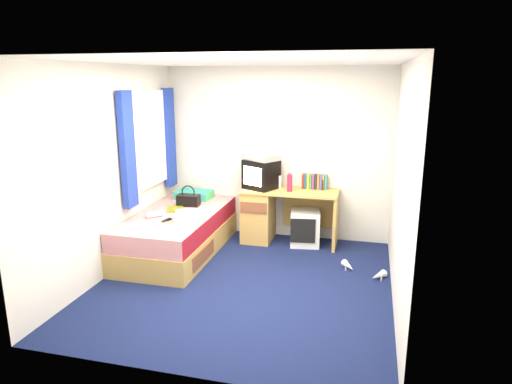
% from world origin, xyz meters
% --- Properties ---
extents(ground, '(3.40, 3.40, 0.00)m').
position_xyz_m(ground, '(0.00, 0.00, 0.00)').
color(ground, '#0C1438').
rests_on(ground, ground).
extents(room_shell, '(3.40, 3.40, 3.40)m').
position_xyz_m(room_shell, '(0.00, 0.00, 1.45)').
color(room_shell, white).
rests_on(room_shell, ground).
extents(bed, '(1.01, 2.00, 0.54)m').
position_xyz_m(bed, '(-1.10, 0.70, 0.27)').
color(bed, tan).
rests_on(bed, ground).
extents(pillow, '(0.52, 0.34, 0.11)m').
position_xyz_m(pillow, '(-1.16, 1.44, 0.60)').
color(pillow, '#1B72B3').
rests_on(pillow, bed).
extents(desk, '(1.30, 0.55, 0.75)m').
position_xyz_m(desk, '(-0.02, 1.44, 0.41)').
color(desk, tan).
rests_on(desk, ground).
extents(storage_cube, '(0.44, 0.44, 0.49)m').
position_xyz_m(storage_cube, '(0.48, 1.39, 0.24)').
color(storage_cube, silver).
rests_on(storage_cube, ground).
extents(crt_tv, '(0.53, 0.51, 0.40)m').
position_xyz_m(crt_tv, '(-0.16, 1.44, 0.95)').
color(crt_tv, black).
rests_on(crt_tv, desk).
extents(vcr, '(0.57, 0.53, 0.09)m').
position_xyz_m(vcr, '(-0.16, 1.44, 1.20)').
color(vcr, silver).
rests_on(vcr, crt_tv).
extents(book_row, '(0.34, 0.13, 0.20)m').
position_xyz_m(book_row, '(0.56, 1.60, 0.85)').
color(book_row, maroon).
rests_on(book_row, desk).
extents(picture_frame, '(0.04, 0.12, 0.14)m').
position_xyz_m(picture_frame, '(0.67, 1.59, 0.82)').
color(picture_frame, black).
rests_on(picture_frame, desk).
extents(pink_water_bottle, '(0.07, 0.07, 0.22)m').
position_xyz_m(pink_water_bottle, '(0.26, 1.35, 0.86)').
color(pink_water_bottle, red).
rests_on(pink_water_bottle, desk).
extents(aerosol_can, '(0.05, 0.05, 0.18)m').
position_xyz_m(aerosol_can, '(0.09, 1.50, 0.84)').
color(aerosol_can, silver).
rests_on(aerosol_can, desk).
extents(handbag, '(0.31, 0.19, 0.28)m').
position_xyz_m(handbag, '(-1.09, 1.06, 0.62)').
color(handbag, black).
rests_on(handbag, bed).
extents(towel, '(0.39, 0.35, 0.11)m').
position_xyz_m(towel, '(-0.83, 0.44, 0.59)').
color(towel, silver).
rests_on(towel, bed).
extents(magazine, '(0.31, 0.34, 0.01)m').
position_xyz_m(magazine, '(-1.19, 0.83, 0.55)').
color(magazine, '#CFD818').
rests_on(magazine, bed).
extents(water_bottle, '(0.19, 0.19, 0.07)m').
position_xyz_m(water_bottle, '(-1.30, 0.44, 0.58)').
color(water_bottle, silver).
rests_on(water_bottle, bed).
extents(colour_swatch_fan, '(0.22, 0.07, 0.01)m').
position_xyz_m(colour_swatch_fan, '(-1.00, 0.26, 0.55)').
color(colour_swatch_fan, gold).
rests_on(colour_swatch_fan, bed).
extents(remote_control, '(0.07, 0.16, 0.02)m').
position_xyz_m(remote_control, '(-1.08, 0.33, 0.55)').
color(remote_control, black).
rests_on(remote_control, bed).
extents(window_assembly, '(0.11, 1.42, 1.40)m').
position_xyz_m(window_assembly, '(-1.55, 0.90, 1.42)').
color(window_assembly, silver).
rests_on(window_assembly, room_shell).
extents(white_heels, '(0.54, 0.43, 0.09)m').
position_xyz_m(white_heels, '(1.28, 0.57, 0.04)').
color(white_heels, silver).
rests_on(white_heels, ground).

